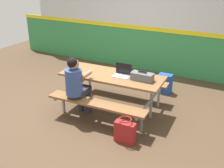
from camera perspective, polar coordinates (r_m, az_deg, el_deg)
ground_plane at (r=5.66m, az=-3.97°, el=-4.35°), size 10.00×10.00×0.02m
accent_backdrop at (r=7.31m, az=6.12°, el=12.49°), size 8.00×0.14×2.60m
picnic_table_main at (r=5.20m, az=0.00°, el=0.26°), size 1.99×1.63×0.74m
student_nearer at (r=4.91m, az=-7.50°, el=0.23°), size 0.37×0.53×1.21m
laptop_silver at (r=5.08m, az=2.17°, el=2.22°), size 0.33×0.23×0.22m
toolbox_grey at (r=4.90m, az=6.37°, el=1.57°), size 0.40×0.18×0.18m
backpack_dark at (r=6.18m, az=11.07°, el=0.08°), size 0.30×0.22×0.44m
tote_bag_bright at (r=4.43m, az=2.74°, el=-9.96°), size 0.34×0.21×0.43m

